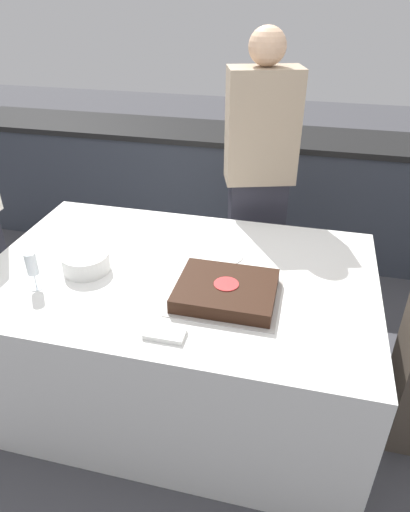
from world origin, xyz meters
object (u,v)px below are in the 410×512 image
Objects in this scene: cake at (226,291)px; plate_stack at (86,262)px; person_cutting_cake at (258,184)px; wine_glass at (32,265)px.

cake is 0.66m from plate_stack.
wine_glass is at bearing 35.08° from person_cutting_cake.
wine_glass reaches higher than cake.
person_cutting_cake is at bearing 53.12° from plate_stack.
wine_glass is at bearing -171.43° from cake.
plate_stack is 1.24× the size of wine_glass.
person_cutting_cake is at bearing 52.51° from wine_glass.
cake is at bearing 72.57° from person_cutting_cake.
plate_stack is 1.10m from person_cutting_cake.
wine_glass is 0.10× the size of person_cutting_cake.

